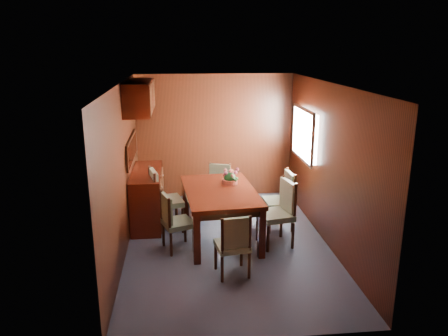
{
  "coord_description": "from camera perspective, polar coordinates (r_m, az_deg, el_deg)",
  "views": [
    {
      "loc": [
        -0.68,
        -6.04,
        2.93
      ],
      "look_at": [
        0.0,
        0.54,
        1.05
      ],
      "focal_mm": 35.0,
      "sensor_mm": 36.0,
      "label": 1
    }
  ],
  "objects": [
    {
      "name": "chair_right_far",
      "position": [
        7.18,
        7.67,
        -3.74
      ],
      "size": [
        0.46,
        0.48,
        0.97
      ],
      "rotation": [
        0.0,
        0.0,
        1.63
      ],
      "color": "black",
      "rests_on": "ground"
    },
    {
      "name": "room_shell",
      "position": [
        6.52,
        -0.73,
        4.39
      ],
      "size": [
        3.06,
        4.52,
        2.41
      ],
      "color": "black",
      "rests_on": "ground"
    },
    {
      "name": "chair_foot",
      "position": [
        7.81,
        -0.68,
        -2.33
      ],
      "size": [
        0.52,
        0.51,
        0.88
      ],
      "rotation": [
        0.0,
        0.0,
        2.83
      ],
      "color": "black",
      "rests_on": "ground"
    },
    {
      "name": "chair_left_far",
      "position": [
        7.07,
        -8.14,
        -3.71
      ],
      "size": [
        0.58,
        0.59,
        1.04
      ],
      "rotation": [
        0.0,
        0.0,
        -1.32
      ],
      "color": "black",
      "rests_on": "ground"
    },
    {
      "name": "ground",
      "position": [
        6.74,
        0.48,
        -9.87
      ],
      "size": [
        4.5,
        4.5,
        0.0
      ],
      "primitive_type": "plane",
      "color": "#3B4051",
      "rests_on": "ground"
    },
    {
      "name": "sideboard",
      "position": [
        7.48,
        -9.96,
        -3.73
      ],
      "size": [
        0.48,
        1.4,
        0.9
      ],
      "primitive_type": "cube",
      "color": "#360E06",
      "rests_on": "ground"
    },
    {
      "name": "chair_left_near",
      "position": [
        6.41,
        -6.63,
        -6.61
      ],
      "size": [
        0.51,
        0.53,
        0.88
      ],
      "rotation": [
        0.0,
        0.0,
        -1.24
      ],
      "color": "black",
      "rests_on": "ground"
    },
    {
      "name": "dining_table",
      "position": [
        6.7,
        -0.55,
        -3.74
      ],
      "size": [
        1.19,
        1.77,
        0.79
      ],
      "rotation": [
        0.0,
        0.0,
        0.08
      ],
      "color": "#360E06",
      "rests_on": "ground"
    },
    {
      "name": "flower_centerpiece",
      "position": [
        6.9,
        0.76,
        -1.07
      ],
      "size": [
        0.26,
        0.26,
        0.26
      ],
      "color": "#C3583B",
      "rests_on": "dining_table"
    },
    {
      "name": "chair_head",
      "position": [
        5.67,
        1.27,
        -9.65
      ],
      "size": [
        0.47,
        0.46,
        0.87
      ],
      "rotation": [
        0.0,
        0.0,
        0.16
      ],
      "color": "black",
      "rests_on": "ground"
    },
    {
      "name": "chair_right_near",
      "position": [
        6.59,
        7.37,
        -5.31
      ],
      "size": [
        0.55,
        0.56,
        1.02
      ],
      "rotation": [
        0.0,
        0.0,
        1.77
      ],
      "color": "black",
      "rests_on": "ground"
    }
  ]
}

